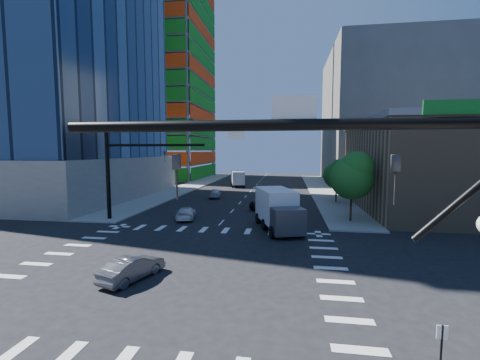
# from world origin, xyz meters

# --- Properties ---
(ground) EXTENTS (160.00, 160.00, 0.00)m
(ground) POSITION_xyz_m (0.00, 0.00, 0.00)
(ground) COLOR black
(ground) RESTS_ON ground
(road_markings) EXTENTS (20.00, 20.00, 0.01)m
(road_markings) POSITION_xyz_m (0.00, 0.00, 0.01)
(road_markings) COLOR silver
(road_markings) RESTS_ON ground
(sidewalk_ne) EXTENTS (5.00, 60.00, 0.15)m
(sidewalk_ne) POSITION_xyz_m (12.50, 40.00, 0.07)
(sidewalk_ne) COLOR #999691
(sidewalk_ne) RESTS_ON ground
(sidewalk_nw) EXTENTS (5.00, 60.00, 0.15)m
(sidewalk_nw) POSITION_xyz_m (-12.50, 40.00, 0.07)
(sidewalk_nw) COLOR #999691
(sidewalk_nw) RESTS_ON ground
(construction_building) EXTENTS (25.16, 34.50, 70.60)m
(construction_building) POSITION_xyz_m (-27.41, 61.93, 24.61)
(construction_building) COLOR slate
(construction_building) RESTS_ON ground
(commercial_building) EXTENTS (20.50, 22.50, 10.60)m
(commercial_building) POSITION_xyz_m (25.00, 22.00, 5.31)
(commercial_building) COLOR #8B7051
(commercial_building) RESTS_ON ground
(bg_building_ne) EXTENTS (24.00, 30.00, 28.00)m
(bg_building_ne) POSITION_xyz_m (27.00, 55.00, 14.00)
(bg_building_ne) COLOR #615C57
(bg_building_ne) RESTS_ON ground
(signal_mast_nw) EXTENTS (10.20, 0.40, 9.00)m
(signal_mast_nw) POSITION_xyz_m (-10.00, 11.50, 5.49)
(signal_mast_nw) COLOR black
(signal_mast_nw) RESTS_ON sidewalk_nw
(tree_south) EXTENTS (4.16, 4.16, 6.82)m
(tree_south) POSITION_xyz_m (12.63, 13.90, 4.69)
(tree_south) COLOR #382316
(tree_south) RESTS_ON sidewalk_ne
(tree_north) EXTENTS (3.54, 3.52, 5.78)m
(tree_north) POSITION_xyz_m (12.93, 25.90, 3.99)
(tree_north) COLOR #382316
(tree_north) RESTS_ON sidewalk_ne
(no_parking_sign) EXTENTS (0.30, 0.06, 2.20)m
(no_parking_sign) POSITION_xyz_m (10.70, -9.00, 1.38)
(no_parking_sign) COLOR black
(no_parking_sign) RESTS_ON ground
(car_nb_far) EXTENTS (4.37, 5.91, 1.49)m
(car_nb_far) POSITION_xyz_m (3.78, 20.41, 0.75)
(car_nb_far) COLOR black
(car_nb_far) RESTS_ON ground
(car_sb_near) EXTENTS (2.64, 4.59, 1.25)m
(car_sb_near) POSITION_xyz_m (-3.95, 13.06, 0.63)
(car_sb_near) COLOR white
(car_sb_near) RESTS_ON ground
(car_sb_mid) EXTENTS (2.23, 4.25, 1.38)m
(car_sb_mid) POSITION_xyz_m (-4.33, 27.97, 0.69)
(car_sb_mid) COLOR #B1B3B9
(car_sb_mid) RESTS_ON ground
(car_sb_cross) EXTENTS (2.51, 4.13, 1.28)m
(car_sb_cross) POSITION_xyz_m (-1.95, -2.32, 0.64)
(car_sb_cross) COLOR #525358
(car_sb_cross) RESTS_ON ground
(box_truck_near) EXTENTS (4.76, 7.26, 3.52)m
(box_truck_near) POSITION_xyz_m (5.64, 9.87, 1.56)
(box_truck_near) COLOR black
(box_truck_near) RESTS_ON ground
(box_truck_far) EXTENTS (3.75, 6.22, 3.04)m
(box_truck_far) POSITION_xyz_m (-3.43, 43.55, 1.35)
(box_truck_far) COLOR black
(box_truck_far) RESTS_ON ground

